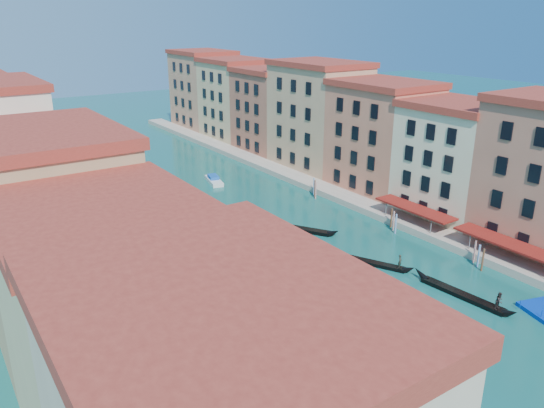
{
  "coord_description": "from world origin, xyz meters",
  "views": [
    {
      "loc": [
        -34.47,
        -8.37,
        29.05
      ],
      "look_at": [
        -0.54,
        41.84,
        7.38
      ],
      "focal_mm": 35.0,
      "sensor_mm": 36.0,
      "label": 1
    }
  ],
  "objects": [
    {
      "name": "vaporetto_far",
      "position": [
        -9.37,
        65.69,
        1.27
      ],
      "size": [
        8.29,
        19.44,
        2.82
      ],
      "rotation": [
        0.0,
        0.0,
        0.22
      ],
      "color": "silver",
      "rests_on": "ground"
    },
    {
      "name": "gondola_right",
      "position": [
        11.32,
        22.04,
        0.49
      ],
      "size": [
        2.17,
        12.95,
        2.58
      ],
      "rotation": [
        0.0,
        0.0,
        0.09
      ],
      "color": "black",
      "rests_on": "ground"
    },
    {
      "name": "right_bank_palazzos",
      "position": [
        30.0,
        65.0,
        9.75
      ],
      "size": [
        12.8,
        128.4,
        21.0
      ],
      "color": "#A8453F",
      "rests_on": "ground"
    },
    {
      "name": "gondola_fore",
      "position": [
        8.64,
        33.91,
        0.4
      ],
      "size": [
        6.09,
        10.9,
        2.35
      ],
      "rotation": [
        0.0,
        0.0,
        0.47
      ],
      "color": "black",
      "rests_on": "ground"
    },
    {
      "name": "gondola_far",
      "position": [
        7.48,
        48.11,
        0.39
      ],
      "size": [
        7.99,
        12.04,
        1.92
      ],
      "rotation": [
        0.0,
        0.0,
        0.55
      ],
      "color": "black",
      "rests_on": "ground"
    },
    {
      "name": "left_bank_palazzos",
      "position": [
        -26.0,
        64.68,
        9.71
      ],
      "size": [
        12.8,
        128.4,
        21.0
      ],
      "color": "#C2AC8D",
      "rests_on": "ground"
    },
    {
      "name": "restaurant_awnings",
      "position": [
        22.19,
        23.0,
        2.99
      ],
      "size": [
        3.2,
        44.55,
        3.12
      ],
      "color": "maroon",
      "rests_on": "ground"
    },
    {
      "name": "mooring_poles_right",
      "position": [
        19.1,
        28.8,
        1.3
      ],
      "size": [
        1.44,
        54.24,
        3.2
      ],
      "color": "brown",
      "rests_on": "ground"
    },
    {
      "name": "quay",
      "position": [
        22.0,
        65.0,
        0.5
      ],
      "size": [
        4.0,
        140.0,
        1.0
      ],
      "primitive_type": "cube",
      "color": "#A69786",
      "rests_on": "ground"
    },
    {
      "name": "motorboat_far",
      "position": [
        8.71,
        74.61,
        0.51
      ],
      "size": [
        3.35,
        6.57,
        1.3
      ],
      "rotation": [
        0.0,
        0.0,
        -0.23
      ],
      "color": "white",
      "rests_on": "ground"
    },
    {
      "name": "motorboat_mid",
      "position": [
        -6.27,
        44.64,
        0.55
      ],
      "size": [
        5.35,
        6.96,
        1.41
      ],
      "rotation": [
        0.0,
        0.0,
        -0.54
      ],
      "color": "white",
      "rests_on": "ground"
    }
  ]
}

